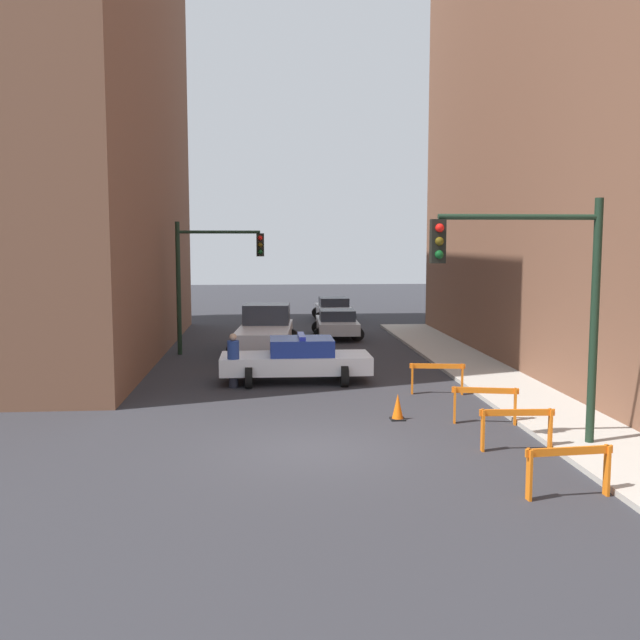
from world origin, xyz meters
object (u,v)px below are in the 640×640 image
(white_truck, at_px, (265,331))
(pedestrian_crossing, at_px, (233,360))
(traffic_light_far, at_px, (207,268))
(parked_car_mid, at_px, (333,308))
(traffic_light_near, at_px, (542,284))
(barrier_front, at_px, (569,463))
(traffic_cone, at_px, (398,407))
(police_car, at_px, (297,359))
(parked_car_near, at_px, (337,323))
(barrier_corner, at_px, (437,373))
(barrier_back, at_px, (485,399))
(barrier_mid, at_px, (517,422))

(white_truck, relative_size, pedestrian_crossing, 3.33)
(traffic_light_far, xyz_separation_m, parked_car_mid, (6.14, 11.82, -2.72))
(traffic_light_near, bearing_deg, barrier_front, -101.33)
(traffic_cone, bearing_deg, white_truck, 106.46)
(police_car, distance_m, parked_car_near, 10.76)
(police_car, bearing_deg, parked_car_mid, -9.18)
(white_truck, xyz_separation_m, barrier_corner, (4.95, -8.14, -0.29))
(barrier_corner, bearing_deg, traffic_light_far, 131.73)
(parked_car_near, xyz_separation_m, barrier_corner, (1.63, -12.65, -0.06))
(pedestrian_crossing, bearing_deg, traffic_cone, 97.15)
(traffic_light_far, bearing_deg, traffic_light_near, -59.59)
(barrier_back, height_order, traffic_cone, barrier_back)
(barrier_corner, bearing_deg, pedestrian_crossing, 166.41)
(police_car, distance_m, barrier_back, 7.07)
(police_car, relative_size, parked_car_near, 1.08)
(barrier_front, xyz_separation_m, barrier_back, (0.11, 5.05, 0.00))
(traffic_light_near, relative_size, police_car, 1.11)
(parked_car_near, relative_size, barrier_back, 2.76)
(traffic_light_near, relative_size, parked_car_mid, 1.21)
(pedestrian_crossing, relative_size, barrier_mid, 1.04)
(white_truck, xyz_separation_m, traffic_cone, (3.25, -11.01, -0.59))
(traffic_light_near, bearing_deg, traffic_light_far, 120.41)
(parked_car_mid, relative_size, barrier_mid, 2.69)
(barrier_front, distance_m, traffic_cone, 5.95)
(white_truck, bearing_deg, traffic_cone, -69.36)
(traffic_light_near, bearing_deg, barrier_back, 102.48)
(white_truck, relative_size, barrier_back, 3.50)
(parked_car_mid, relative_size, barrier_back, 2.73)
(white_truck, distance_m, traffic_cone, 11.50)
(barrier_back, bearing_deg, white_truck, 114.51)
(parked_car_near, xyz_separation_m, pedestrian_crossing, (-4.31, -11.22, 0.19))
(white_truck, xyz_separation_m, parked_car_mid, (3.87, 11.78, -0.23))
(traffic_light_far, xyz_separation_m, pedestrian_crossing, (1.29, -6.67, -2.54))
(police_car, distance_m, pedestrian_crossing, 2.10)
(barrier_mid, bearing_deg, traffic_light_far, 118.63)
(traffic_light_near, xyz_separation_m, police_car, (-4.77, 7.74, -2.81))
(white_truck, xyz_separation_m, barrier_front, (5.17, -16.64, -0.29))
(barrier_back, xyz_separation_m, traffic_cone, (-2.03, 0.58, -0.30))
(traffic_light_near, relative_size, barrier_front, 3.25)
(traffic_light_near, relative_size, barrier_back, 3.29)
(white_truck, distance_m, parked_car_near, 5.61)
(barrier_back, distance_m, traffic_cone, 2.13)
(police_car, xyz_separation_m, barrier_mid, (4.28, -7.86, -0.11))
(traffic_light_near, xyz_separation_m, traffic_light_far, (-8.03, 13.68, -0.13))
(traffic_light_near, bearing_deg, barrier_corner, 98.17)
(traffic_light_near, height_order, barrier_front, traffic_light_near)
(parked_car_mid, height_order, barrier_back, parked_car_mid)
(police_car, relative_size, barrier_corner, 2.95)
(parked_car_mid, bearing_deg, traffic_cone, -91.38)
(traffic_light_far, bearing_deg, parked_car_near, 39.08)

